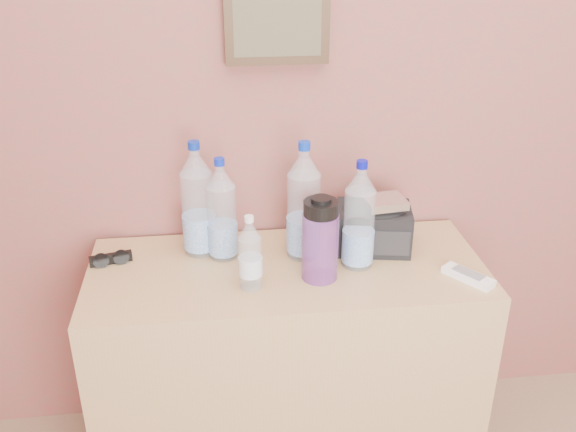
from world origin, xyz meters
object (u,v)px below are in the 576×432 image
object	(u,v)px
dresser	(287,365)
toiletry_bag	(373,225)
pet_large_b	(222,214)
pet_large_d	(359,220)
pet_small	(250,257)
nalgene_bottle	(320,239)
pet_large_c	(304,207)
sunglasses	(111,259)
ac_remote	(468,276)
pet_large_a	(198,205)
foil_packet	(385,202)

from	to	relation	value
dresser	toiletry_bag	bearing A→B (deg)	17.78
pet_large_b	pet_large_d	xyz separation A→B (m)	(0.39, -0.10, 0.01)
pet_small	nalgene_bottle	world-z (taller)	nalgene_bottle
dresser	pet_small	size ratio (longest dim) A/B	5.33
pet_large_c	toiletry_bag	world-z (taller)	pet_large_c
pet_small	sunglasses	world-z (taller)	pet_small
pet_large_b	pet_small	size ratio (longest dim) A/B	1.44
pet_large_b	toiletry_bag	size ratio (longest dim) A/B	1.42
dresser	ac_remote	world-z (taller)	ac_remote
pet_small	pet_large_c	bearing A→B (deg)	44.10
pet_large_b	nalgene_bottle	bearing A→B (deg)	-30.25
pet_large_a	nalgene_bottle	bearing A→B (deg)	-29.91
nalgene_bottle	pet_large_c	bearing A→B (deg)	101.55
pet_large_c	toiletry_bag	size ratio (longest dim) A/B	1.63
pet_large_b	pet_large_c	size ratio (longest dim) A/B	0.87
pet_small	sunglasses	size ratio (longest dim) A/B	1.77
foil_packet	pet_large_c	bearing A→B (deg)	179.20
pet_large_c	pet_small	bearing A→B (deg)	-135.90
dresser	ac_remote	bearing A→B (deg)	-14.53
ac_remote	toiletry_bag	bearing A→B (deg)	-171.06
ac_remote	nalgene_bottle	bearing A→B (deg)	-135.45
pet_large_a	toiletry_bag	bearing A→B (deg)	-4.10
pet_large_a	ac_remote	xyz separation A→B (m)	(0.76, -0.26, -0.15)
pet_large_c	sunglasses	world-z (taller)	pet_large_c
dresser	pet_large_b	size ratio (longest dim) A/B	3.70
pet_large_d	sunglasses	world-z (taller)	pet_large_d
pet_large_b	ac_remote	distance (m)	0.73
dresser	sunglasses	xyz separation A→B (m)	(-0.52, 0.08, 0.38)
ac_remote	pet_large_b	bearing A→B (deg)	-144.61
pet_large_a	pet_large_d	bearing A→B (deg)	-16.49
dresser	pet_large_c	world-z (taller)	pet_large_c
pet_large_b	pet_large_d	world-z (taller)	pet_large_d
dresser	pet_small	world-z (taller)	pet_small
pet_large_b	ac_remote	xyz separation A→B (m)	(0.69, -0.22, -0.13)
pet_large_c	nalgene_bottle	size ratio (longest dim) A/B	1.45
pet_large_a	pet_large_d	xyz separation A→B (m)	(0.46, -0.14, -0.01)
pet_large_c	sunglasses	xyz separation A→B (m)	(-0.58, 0.01, -0.14)
pet_large_b	pet_small	bearing A→B (deg)	-69.09
pet_large_d	pet_small	world-z (taller)	pet_large_d
ac_remote	toiletry_bag	distance (m)	0.32
pet_large_b	sunglasses	bearing A→B (deg)	-178.81
sunglasses	foil_packet	world-z (taller)	foil_packet
foil_packet	nalgene_bottle	bearing A→B (deg)	-148.15
pet_large_c	sunglasses	bearing A→B (deg)	178.76
pet_large_b	foil_packet	size ratio (longest dim) A/B	2.66
pet_large_b	sunglasses	world-z (taller)	pet_large_b
pet_large_d	ac_remote	bearing A→B (deg)	-22.31
pet_large_a	sunglasses	world-z (taller)	pet_large_a
pet_large_b	pet_large_c	bearing A→B (deg)	-4.62
ac_remote	foil_packet	size ratio (longest dim) A/B	1.27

